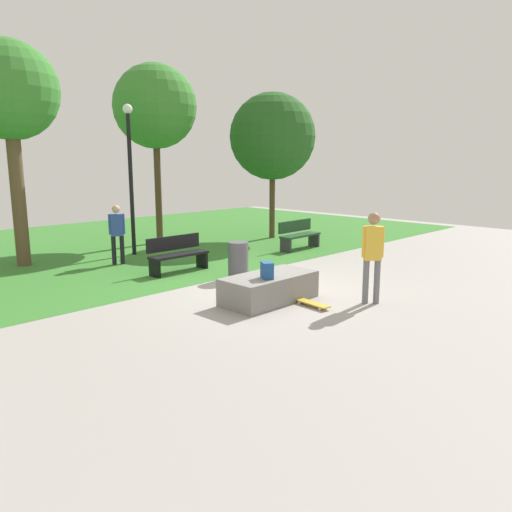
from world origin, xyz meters
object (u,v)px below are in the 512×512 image
object	(u,v)px
park_bench_far_left	(299,234)
pedestrian_with_backpack	(117,229)
concrete_ledge	(269,288)
tree_leaning_ash	(9,93)
skateboard_by_ledge	(312,303)
lamp_post	(130,165)
backpack_on_ledge	(267,270)
trash_bin	(238,260)
park_bench_by_oak	(177,253)
tree_tall_oak	(155,107)
tree_young_birch	(273,137)
skater_performing_trick	(373,250)

from	to	relation	value
park_bench_far_left	pedestrian_with_backpack	xyz separation A→B (m)	(-5.24, 1.99, 0.48)
concrete_ledge	tree_leaning_ash	world-z (taller)	tree_leaning_ash
concrete_ledge	skateboard_by_ledge	xyz separation A→B (m)	(0.32, -0.85, -0.21)
skateboard_by_ledge	lamp_post	size ratio (longest dim) A/B	0.19
backpack_on_ledge	tree_leaning_ash	xyz separation A→B (m)	(-1.87, 7.26, 3.75)
trash_bin	pedestrian_with_backpack	size ratio (longest dim) A/B	0.55
park_bench_by_oak	tree_leaning_ash	distance (m)	5.89
concrete_ledge	tree_tall_oak	distance (m)	9.12
skateboard_by_ledge	park_bench_by_oak	bearing A→B (deg)	90.09
concrete_ledge	tree_tall_oak	xyz separation A→B (m)	(2.64, 7.64, 4.22)
backpack_on_ledge	tree_leaning_ash	world-z (taller)	tree_leaning_ash
tree_tall_oak	tree_young_birch	size ratio (longest dim) A/B	1.15
skater_performing_trick	lamp_post	size ratio (longest dim) A/B	0.41
concrete_ledge	pedestrian_with_backpack	size ratio (longest dim) A/B	1.22
tree_tall_oak	skater_performing_trick	bearing A→B (deg)	-98.27
park_bench_far_left	tree_leaning_ash	world-z (taller)	tree_leaning_ash
backpack_on_ledge	tree_young_birch	distance (m)	9.09
tree_leaning_ash	trash_bin	distance (m)	7.25
skateboard_by_ledge	tree_tall_oak	xyz separation A→B (m)	(2.32, 8.49, 4.43)
tree_young_birch	trash_bin	size ratio (longest dim) A/B	5.77
pedestrian_with_backpack	tree_leaning_ash	bearing A→B (deg)	137.79
concrete_ledge	tree_young_birch	size ratio (longest dim) A/B	0.39
park_bench_by_oak	pedestrian_with_backpack	xyz separation A→B (m)	(-0.57, 1.92, 0.48)
concrete_ledge	tree_tall_oak	bearing A→B (deg)	70.95
concrete_ledge	park_bench_by_oak	xyz separation A→B (m)	(0.31, 3.48, 0.21)
backpack_on_ledge	skateboard_by_ledge	distance (m)	1.09
concrete_ledge	tree_tall_oak	world-z (taller)	tree_tall_oak
concrete_ledge	pedestrian_with_backpack	xyz separation A→B (m)	(-0.25, 5.39, 0.69)
park_bench_far_left	tree_tall_oak	bearing A→B (deg)	119.05
tree_tall_oak	lamp_post	xyz separation A→B (m)	(-1.83, -1.32, -1.86)
tree_leaning_ash	lamp_post	xyz separation A→B (m)	(2.93, -0.76, -1.82)
backpack_on_ledge	skater_performing_trick	distance (m)	2.10
park_bench_by_oak	lamp_post	bearing A→B (deg)	80.08
tree_young_birch	backpack_on_ledge	bearing A→B (deg)	-137.78
skater_performing_trick	tree_young_birch	bearing A→B (deg)	55.97
backpack_on_ledge	skateboard_by_ledge	world-z (taller)	backpack_on_ledge
tree_tall_oak	lamp_post	world-z (taller)	tree_tall_oak
tree_young_birch	tree_leaning_ash	bearing A→B (deg)	169.88
concrete_ledge	tree_leaning_ash	bearing A→B (deg)	106.66
park_bench_far_left	lamp_post	size ratio (longest dim) A/B	0.37
tree_tall_oak	lamp_post	size ratio (longest dim) A/B	1.35
backpack_on_ledge	lamp_post	size ratio (longest dim) A/B	0.07
backpack_on_ledge	park_bench_far_left	xyz separation A→B (m)	(5.24, 3.58, -0.23)
park_bench_by_oak	lamp_post	xyz separation A→B (m)	(0.50, 2.85, 2.16)
concrete_ledge	park_bench_by_oak	bearing A→B (deg)	84.89
skater_performing_trick	trash_bin	distance (m)	3.46
park_bench_by_oak	tree_young_birch	distance (m)	6.94
skater_performing_trick	lamp_post	bearing A→B (deg)	93.62
pedestrian_with_backpack	skater_performing_trick	bearing A→B (deg)	-77.31
backpack_on_ledge	skateboard_by_ledge	size ratio (longest dim) A/B	0.39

